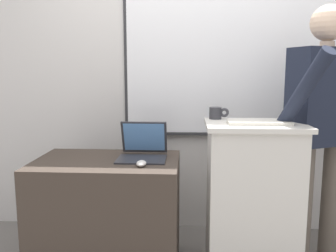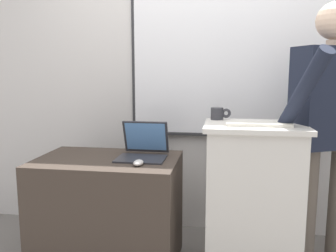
# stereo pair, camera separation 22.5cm
# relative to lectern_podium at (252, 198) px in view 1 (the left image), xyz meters

# --- Properties ---
(back_wall) EXTENTS (6.40, 0.17, 3.00)m
(back_wall) POSITION_rel_lectern_podium_xyz_m (-0.36, 0.71, 0.99)
(back_wall) COLOR silver
(back_wall) RESTS_ON ground_plane
(lectern_podium) EXTENTS (0.62, 0.48, 1.00)m
(lectern_podium) POSITION_rel_lectern_podium_xyz_m (0.00, 0.00, 0.00)
(lectern_podium) COLOR beige
(lectern_podium) RESTS_ON ground_plane
(side_desk) EXTENTS (0.94, 0.62, 0.74)m
(side_desk) POSITION_rel_lectern_podium_xyz_m (-0.95, -0.01, -0.13)
(side_desk) COLOR #382D26
(side_desk) RESTS_ON ground_plane
(person_presenter) EXTENTS (0.63, 0.70, 1.74)m
(person_presenter) POSITION_rel_lectern_podium_xyz_m (0.46, 0.13, 0.52)
(person_presenter) COLOR brown
(person_presenter) RESTS_ON ground_plane
(laptop) EXTENTS (0.32, 0.32, 0.24)m
(laptop) POSITION_rel_lectern_podium_xyz_m (-0.72, 0.08, 0.32)
(laptop) COLOR #28282D
(laptop) RESTS_ON side_desk
(wireless_keyboard) EXTENTS (0.38, 0.15, 0.02)m
(wireless_keyboard) POSITION_rel_lectern_podium_xyz_m (0.01, -0.06, 0.51)
(wireless_keyboard) COLOR beige
(wireless_keyboard) RESTS_ON lectern_podium
(computer_mouse_by_laptop) EXTENTS (0.06, 0.10, 0.03)m
(computer_mouse_by_laptop) POSITION_rel_lectern_podium_xyz_m (-0.70, -0.15, 0.26)
(computer_mouse_by_laptop) COLOR silver
(computer_mouse_by_laptop) RESTS_ON side_desk
(coffee_mug) EXTENTS (0.13, 0.08, 0.08)m
(coffee_mug) POSITION_rel_lectern_podium_xyz_m (-0.23, 0.17, 0.54)
(coffee_mug) COLOR #333338
(coffee_mug) RESTS_ON lectern_podium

